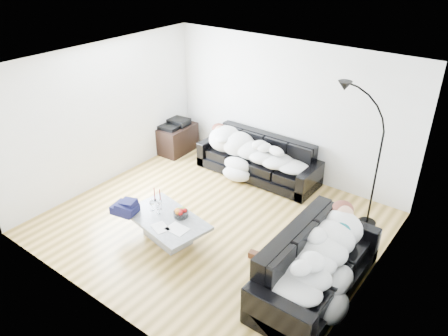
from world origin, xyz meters
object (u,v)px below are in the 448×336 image
Objects in this scene: wine_glass_a at (160,205)px; av_cabinet at (176,138)px; sleeper_back at (257,148)px; stereo at (175,123)px; sofa_back at (258,158)px; floor_lamp at (377,170)px; sofa_right at (317,264)px; fruit_bowl at (181,213)px; shoes at (265,256)px; wine_glass_c at (159,210)px; candle_left at (155,194)px; coffee_table at (167,228)px; sleeper_right at (319,251)px; candle_right at (160,196)px; wine_glass_b at (152,205)px.

av_cabinet is (-1.76, 2.28, -0.18)m from wine_glass_a.
sleeper_back reaches higher than av_cabinet.
wine_glass_a is 0.38× the size of stereo.
sofa_back is at bearing -1.69° from stereo.
sofa_back is 1.20× the size of floor_lamp.
stereo is at bearing -176.25° from sofa_back.
sofa_right reaches higher than av_cabinet.
sofa_right is at bearing -42.71° from sofa_back.
shoes is at bearing 14.61° from fruit_bowl.
wine_glass_a is at bearing -96.17° from sofa_back.
wine_glass_c is (-0.17, -2.52, 0.07)m from sofa_back.
candle_left is 0.12× the size of floor_lamp.
av_cabinet reaches higher than fruit_bowl.
coffee_table is at bearing -154.04° from floor_lamp.
wine_glass_c is (-0.17, -2.47, -0.16)m from sleeper_back.
sleeper_right is at bearing -42.03° from sleeper_back.
wine_glass_a is 0.08× the size of floor_lamp.
sleeper_back is 2.51m from shoes.
sleeper_back is (-2.32, 2.09, 0.19)m from sofa_right.
av_cabinet is at bearing 0.00° from stereo.
sofa_right is 1.98m from floor_lamp.
av_cabinet is at bearing 159.97° from floor_lamp.
sleeper_back reaches higher than fruit_bowl.
shoes is at bearing 81.51° from sofa_right.
fruit_bowl is 0.98× the size of candle_left.
floor_lamp reaches higher than sleeper_right.
av_cabinet is (-1.61, 2.11, -0.21)m from candle_right.
fruit_bowl is at bearing -154.37° from floor_lamp.
sofa_back is 1.81× the size of coffee_table.
wine_glass_a is 1.11× the size of wine_glass_c.
av_cabinet is 0.36m from stereo.
fruit_bowl is 0.64m from candle_left.
floor_lamp reaches higher than fruit_bowl.
fruit_bowl is 0.35m from wine_glass_c.
sleeper_right reaches higher than av_cabinet.
sleeper_back is at bearing 47.97° from sofa_right.
coffee_table is (-2.33, -0.39, -0.45)m from sleeper_right.
fruit_bowl is 0.47× the size of shoes.
fruit_bowl is at bearing -86.55° from sofa_back.
candle_right is (-0.41, -2.20, -0.12)m from sleeper_back.
candle_right is 3.42m from floor_lamp.
wine_glass_b reaches higher than wine_glass_c.
wine_glass_c is (-2.49, -0.38, 0.03)m from sofa_right.
wine_glass_c is at bearing -94.00° from sleeper_back.
coffee_table is 5.78× the size of fruit_bowl.
sleeper_back is at bearing 83.70° from wine_glass_a.
shoes is 2.18m from floor_lamp.
candle_right is 1.94m from shoes.
sofa_back reaches higher than wine_glass_a.
candle_right is at bearing 92.24° from sleeper_right.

